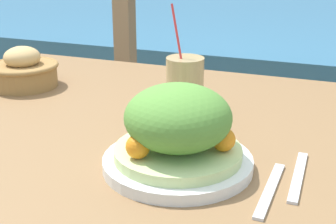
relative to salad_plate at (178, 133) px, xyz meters
The scene contains 8 objects.
patio_table 0.25m from the salad_plate, 134.75° to the left, with size 1.19×0.99×0.73m.
railing_fence 1.03m from the salad_plate, 97.88° to the left, with size 2.80×0.08×1.06m.
sea_backdrop 3.56m from the salad_plate, 92.29° to the left, with size 12.00×4.00×0.55m.
salad_plate is the anchor object (origin of this frame).
drink_glass 0.25m from the salad_plate, 106.38° to the left, with size 0.08×0.08×0.24m.
bread_basket 0.62m from the salad_plate, 151.16° to the left, with size 0.18×0.18×0.11m.
fork 0.18m from the salad_plate, ahead, with size 0.02×0.18×0.00m.
knife 0.21m from the salad_plate, 10.61° to the left, with size 0.02×0.18×0.00m.
Camera 1 is at (0.38, -0.82, 1.10)m, focal length 50.00 mm.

